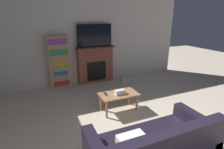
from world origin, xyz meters
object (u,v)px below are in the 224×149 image
Objects in this scene: storage_basket at (125,79)px; fireplace at (95,64)px; coffee_table at (119,96)px; bookshelf at (59,62)px; tv at (95,36)px.

fireplace is at bearing 153.03° from storage_basket.
bookshelf is at bearing 116.71° from coffee_table.
tv is 0.70× the size of bookshelf.
tv is 1.37m from bookshelf.
tv is at bearing -90.00° from fireplace.
storage_basket is (0.87, -0.43, -1.44)m from tv.
storage_basket is (1.00, 1.62, -0.26)m from coffee_table.
fireplace is 3.88× the size of storage_basket.
coffee_table is (-0.13, -2.07, -0.24)m from fireplace.
tv reaches higher than storage_basket.
tv is at bearing 0.14° from bookshelf.
storage_basket is at bearing 58.34° from coffee_table.
fireplace reaches higher than coffee_table.
coffee_table is at bearing -93.46° from fireplace.
storage_basket is (2.03, -0.42, -0.69)m from bookshelf.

